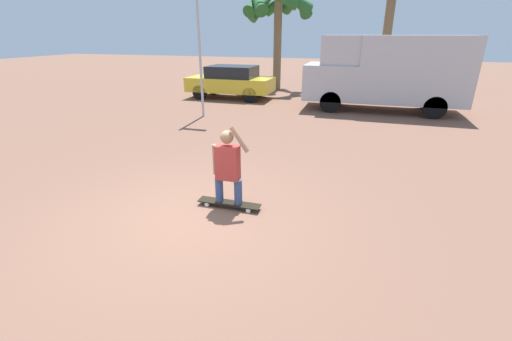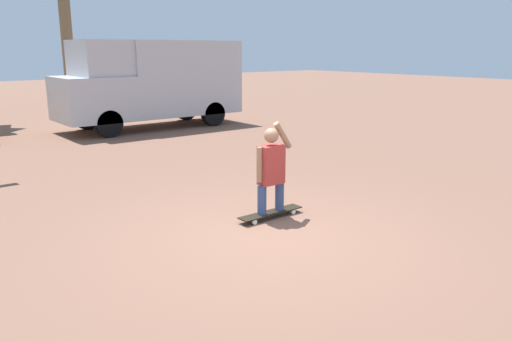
% 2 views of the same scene
% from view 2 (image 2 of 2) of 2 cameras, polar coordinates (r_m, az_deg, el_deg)
% --- Properties ---
extents(ground_plane, '(80.00, 80.00, 0.00)m').
position_cam_2_polar(ground_plane, '(7.16, 1.20, -7.44)').
color(ground_plane, brown).
extents(skateboard, '(1.15, 0.23, 0.10)m').
position_cam_2_polar(skateboard, '(7.86, 1.69, -4.87)').
color(skateboard, black).
rests_on(skateboard, ground_plane).
extents(person_skateboarder, '(0.68, 0.23, 1.42)m').
position_cam_2_polar(person_skateboarder, '(7.65, 1.73, 0.46)').
color(person_skateboarder, '#384C7A').
rests_on(person_skateboarder, skateboard).
extents(camper_van, '(6.01, 2.12, 2.85)m').
position_cam_2_polar(camper_van, '(17.14, -11.64, 10.04)').
color(camper_van, black).
rests_on(camper_van, ground_plane).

